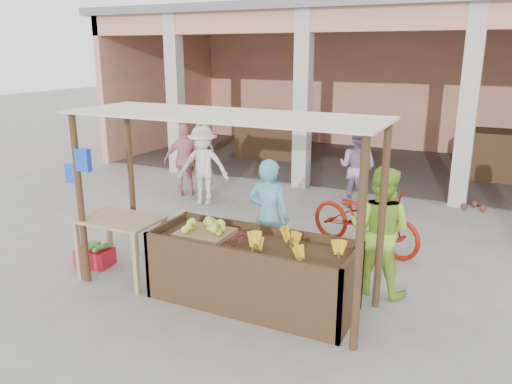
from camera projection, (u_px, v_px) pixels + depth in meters
The scene contains 19 objects.
ground at pixel (218, 294), 6.62m from camera, with size 60.00×60.00×0.00m, color slate.
market_building at pixel (382, 67), 13.58m from camera, with size 14.40×6.40×4.20m.
fruit_stall at pixel (252, 274), 6.30m from camera, with size 2.60×0.95×0.80m, color #4A2F1D.
stall_awning at pixel (217, 147), 6.14m from camera, with size 4.09×1.35×2.39m.
banana_heap at pixel (296, 247), 5.87m from camera, with size 1.05×0.57×0.19m, color gold, non-canonical shape.
melon_tray at pixel (205, 229), 6.46m from camera, with size 0.67×0.58×0.19m.
berry_heap at pixel (243, 238), 6.20m from camera, with size 0.42×0.34×0.13m, color maroon.
side_table at pixel (120, 228), 6.91m from camera, with size 1.12×0.75×0.90m.
papaya_pile at pixel (119, 211), 6.84m from camera, with size 0.70×0.40×0.20m, color #52882C, non-canonical shape.
red_crate at pixel (95, 257), 7.49m from camera, with size 0.50×0.36×0.26m, color red.
plantain_bundle at pixel (94, 246), 7.44m from camera, with size 0.40×0.28×0.08m, color #589235, non-canonical shape.
produce_sacks at pixel (475, 196), 10.05m from camera, with size 0.78×0.73×0.59m.
vendor_blue at pixel (269, 213), 7.04m from camera, with size 0.68×0.50×1.81m, color #5BABCC.
vendor_green at pixel (380, 227), 6.48m from camera, with size 0.87×0.50×1.81m, color #94C235.
motorcycle at pixel (365, 217), 8.02m from camera, with size 2.07×0.71×1.08m, color maroon.
shopper_a at pixel (203, 163), 10.31m from camera, with size 1.13×0.57×1.77m, color silver.
shopper_b at pixel (185, 158), 10.96m from camera, with size 0.99×0.53×1.69m, color pink.
shopper_e at pixel (203, 158), 10.82m from camera, with size 0.65×0.49×1.74m, color tan.
shopper_f at pixel (357, 164), 10.12m from camera, with size 0.88×0.51×1.81m, color #967BA2.
Camera 1 is at (3.07, -5.17, 3.12)m, focal length 35.00 mm.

